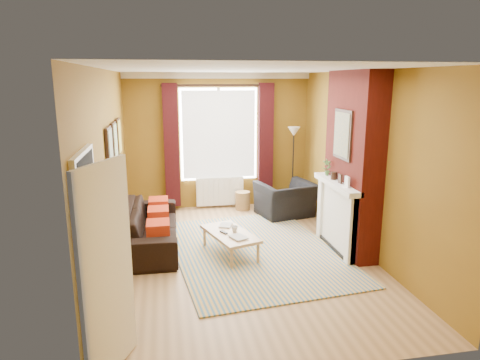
# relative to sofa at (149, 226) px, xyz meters

# --- Properties ---
(ground) EXTENTS (5.50, 5.50, 0.00)m
(ground) POSITION_rel_sofa_xyz_m (1.42, -0.72, -0.33)
(ground) COLOR olive
(ground) RESTS_ON ground
(room_walls) EXTENTS (3.82, 5.54, 2.83)m
(room_walls) POSITION_rel_sofa_xyz_m (2.05, -0.43, 1.05)
(room_walls) COLOR brown
(room_walls) RESTS_ON ground
(striped_rug) EXTENTS (2.84, 3.68, 0.02)m
(striped_rug) POSITION_rel_sofa_xyz_m (1.64, -0.55, -0.32)
(striped_rug) COLOR #346791
(striped_rug) RESTS_ON ground
(sofa) EXTENTS (0.92, 2.26, 0.66)m
(sofa) POSITION_rel_sofa_xyz_m (0.00, 0.00, 0.00)
(sofa) COLOR black
(sofa) RESTS_ON ground
(armchair) EXTENTS (1.23, 1.14, 0.68)m
(armchair) POSITION_rel_sofa_xyz_m (2.63, 1.11, 0.01)
(armchair) COLOR black
(armchair) RESTS_ON ground
(coffee_table) EXTENTS (0.85, 1.20, 0.36)m
(coffee_table) POSITION_rel_sofa_xyz_m (1.23, -0.63, -0.00)
(coffee_table) COLOR tan
(coffee_table) RESTS_ON ground
(wicker_stool) EXTENTS (0.35, 0.35, 0.38)m
(wicker_stool) POSITION_rel_sofa_xyz_m (1.87, 1.68, -0.14)
(wicker_stool) COLOR olive
(wicker_stool) RESTS_ON ground
(floor_lamp) EXTENTS (0.26, 0.26, 1.72)m
(floor_lamp) POSITION_rel_sofa_xyz_m (2.92, 1.62, 1.03)
(floor_lamp) COLOR black
(floor_lamp) RESTS_ON ground
(book_a) EXTENTS (0.30, 0.33, 0.03)m
(book_a) POSITION_rel_sofa_xyz_m (1.23, -0.93, 0.05)
(book_a) COLOR #999999
(book_a) RESTS_ON coffee_table
(book_b) EXTENTS (0.27, 0.30, 0.02)m
(book_b) POSITION_rel_sofa_xyz_m (1.13, -0.27, 0.05)
(book_b) COLOR #999999
(book_b) RESTS_ON coffee_table
(mug) EXTENTS (0.12, 0.12, 0.10)m
(mug) POSITION_rel_sofa_xyz_m (1.31, -0.62, 0.08)
(mug) COLOR #999999
(mug) RESTS_ON coffee_table
(tv_remote) EXTENTS (0.11, 0.16, 0.02)m
(tv_remote) POSITION_rel_sofa_xyz_m (1.14, -0.63, 0.05)
(tv_remote) COLOR black
(tv_remote) RESTS_ON coffee_table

